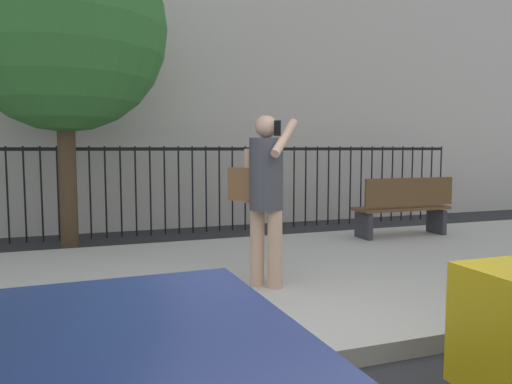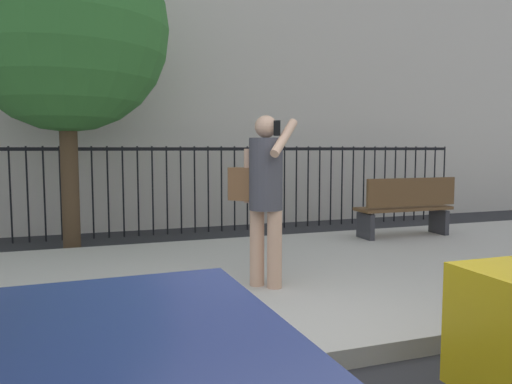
# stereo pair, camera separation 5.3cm
# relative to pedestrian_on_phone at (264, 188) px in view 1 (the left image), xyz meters

# --- Properties ---
(ground_plane) EXTENTS (60.00, 60.00, 0.00)m
(ground_plane) POSITION_rel_pedestrian_on_phone_xyz_m (-0.19, -1.69, -1.17)
(ground_plane) COLOR #28282B
(sidewalk) EXTENTS (28.00, 4.40, 0.15)m
(sidewalk) POSITION_rel_pedestrian_on_phone_xyz_m (-0.19, 0.51, -1.09)
(sidewalk) COLOR #B2ADA3
(sidewalk) RESTS_ON ground
(iron_fence) EXTENTS (12.03, 0.04, 1.60)m
(iron_fence) POSITION_rel_pedestrian_on_phone_xyz_m (-0.19, 4.21, -0.14)
(iron_fence) COLOR black
(iron_fence) RESTS_ON ground
(pedestrian_on_phone) EXTENTS (0.68, 0.70, 1.74)m
(pedestrian_on_phone) POSITION_rel_pedestrian_on_phone_xyz_m (0.00, 0.00, 0.00)
(pedestrian_on_phone) COLOR tan
(pedestrian_on_phone) RESTS_ON sidewalk
(street_bench) EXTENTS (1.60, 0.45, 0.95)m
(street_bench) POSITION_rel_pedestrian_on_phone_xyz_m (3.12, 1.87, -0.51)
(street_bench) COLOR brown
(street_bench) RESTS_ON sidewalk
(street_tree_near) EXTENTS (3.03, 3.03, 4.84)m
(street_tree_near) POSITION_rel_pedestrian_on_phone_xyz_m (-1.92, 3.24, 2.14)
(street_tree_near) COLOR #4C3823
(street_tree_near) RESTS_ON ground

